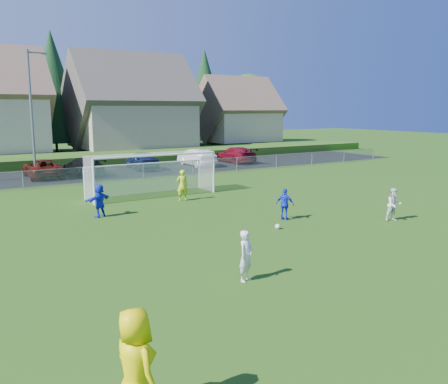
{
  "coord_description": "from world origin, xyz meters",
  "views": [
    {
      "loc": [
        -10.88,
        -9.33,
        5.01
      ],
      "look_at": [
        0.0,
        8.0,
        1.4
      ],
      "focal_mm": 38.0,
      "sensor_mm": 36.0,
      "label": 1
    }
  ],
  "objects": [
    {
      "name": "tree_row",
      "position": [
        1.04,
        48.74,
        6.91
      ],
      "size": [
        65.98,
        12.36,
        13.8
      ],
      "color": "#382616",
      "rests_on": "ground"
    },
    {
      "name": "car_e",
      "position": [
        4.19,
        27.48,
        0.77
      ],
      "size": [
        2.23,
        4.69,
        1.55
      ],
      "primitive_type": "imported",
      "rotation": [
        0.0,
        0.0,
        3.05
      ],
      "color": "#142246",
      "rests_on": "ground"
    },
    {
      "name": "car_g",
      "position": [
        13.64,
        27.71,
        0.73
      ],
      "size": [
        2.24,
        5.13,
        1.47
      ],
      "primitive_type": "imported",
      "rotation": [
        0.0,
        0.0,
        3.11
      ],
      "color": "maroon",
      "rests_on": "ground"
    },
    {
      "name": "player_white_b",
      "position": [
        6.69,
        4.27,
        0.75
      ],
      "size": [
        0.86,
        0.75,
        1.5
      ],
      "primitive_type": "imported",
      "rotation": [
        0.0,
        0.0,
        -0.28
      ],
      "color": "silver",
      "rests_on": "ground"
    },
    {
      "name": "soccer_ball",
      "position": [
        1.35,
        5.9,
        0.11
      ],
      "size": [
        0.22,
        0.22,
        0.22
      ],
      "primitive_type": "sphere",
      "color": "white",
      "rests_on": "ground"
    },
    {
      "name": "grass_embankment",
      "position": [
        0.0,
        35.0,
        0.4
      ],
      "size": [
        70.0,
        6.0,
        0.8
      ],
      "primitive_type": "cube",
      "color": "#1E420F",
      "rests_on": "ground"
    },
    {
      "name": "ground",
      "position": [
        0.0,
        0.0,
        0.0
      ],
      "size": [
        160.0,
        160.0,
        0.0
      ],
      "primitive_type": "plane",
      "color": "#193D0C",
      "rests_on": "ground"
    },
    {
      "name": "goalkeeper",
      "position": [
        0.82,
        13.63,
        0.86
      ],
      "size": [
        0.72,
        0.57,
        1.72
      ],
      "primitive_type": "imported",
      "rotation": [
        0.0,
        0.0,
        2.85
      ],
      "color": "#C1DB19",
      "rests_on": "ground"
    },
    {
      "name": "chainlink_fence",
      "position": [
        0.0,
        22.0,
        0.63
      ],
      "size": [
        52.06,
        0.06,
        1.2
      ],
      "color": "gray",
      "rests_on": "ground"
    },
    {
      "name": "soccer_goal",
      "position": [
        0.0,
        16.05,
        1.63
      ],
      "size": [
        7.42,
        1.9,
        2.5
      ],
      "color": "white",
      "rests_on": "ground"
    },
    {
      "name": "car_d",
      "position": [
        -1.0,
        26.28,
        0.71
      ],
      "size": [
        2.23,
        4.97,
        1.42
      ],
      "primitive_type": "imported",
      "rotation": [
        0.0,
        0.0,
        3.19
      ],
      "color": "black",
      "rests_on": "ground"
    },
    {
      "name": "car_f",
      "position": [
        9.21,
        27.26,
        0.76
      ],
      "size": [
        1.62,
        4.6,
        1.51
      ],
      "primitive_type": "imported",
      "rotation": [
        0.0,
        0.0,
        3.14
      ],
      "color": "white",
      "rests_on": "ground"
    },
    {
      "name": "streetlight",
      "position": [
        -4.45,
        26.0,
        4.84
      ],
      "size": [
        1.38,
        0.18,
        9.0
      ],
      "color": "slate",
      "rests_on": "ground"
    },
    {
      "name": "player_blue_b",
      "position": [
        -4.27,
        12.14,
        0.78
      ],
      "size": [
        1.5,
        1.05,
        1.56
      ],
      "primitive_type": "imported",
      "rotation": [
        0.0,
        0.0,
        3.6
      ],
      "color": "#152ACD",
      "rests_on": "ground"
    },
    {
      "name": "referee",
      "position": [
        -8.4,
        -2.75,
        0.98
      ],
      "size": [
        0.78,
        1.05,
        1.95
      ],
      "primitive_type": "imported",
      "rotation": [
        0.0,
        0.0,
        1.75
      ],
      "color": "yellow",
      "rests_on": "ground"
    },
    {
      "name": "houses_row",
      "position": [
        1.97,
        42.46,
        7.33
      ],
      "size": [
        53.9,
        11.45,
        13.27
      ],
      "color": "tan",
      "rests_on": "ground"
    },
    {
      "name": "asphalt_lot",
      "position": [
        0.0,
        27.5,
        0.01
      ],
      "size": [
        60.0,
        60.0,
        0.0
      ],
      "primitive_type": "plane",
      "color": "black",
      "rests_on": "ground"
    },
    {
      "name": "player_white_a",
      "position": [
        -3.25,
        1.61,
        0.76
      ],
      "size": [
        0.65,
        0.56,
        1.52
      ],
      "primitive_type": "imported",
      "rotation": [
        0.0,
        0.0,
        0.42
      ],
      "color": "silver",
      "rests_on": "ground"
    },
    {
      "name": "car_c",
      "position": [
        -3.83,
        26.96,
        0.68
      ],
      "size": [
        2.33,
        4.93,
        1.36
      ],
      "primitive_type": "imported",
      "rotation": [
        0.0,
        0.0,
        3.13
      ],
      "color": "#531109",
      "rests_on": "ground"
    },
    {
      "name": "player_blue_a",
      "position": [
        2.68,
        7.06,
        0.72
      ],
      "size": [
        0.75,
        0.9,
        1.44
      ],
      "primitive_type": "imported",
      "rotation": [
        0.0,
        0.0,
        2.14
      ],
      "color": "#152ACD",
      "rests_on": "ground"
    }
  ]
}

